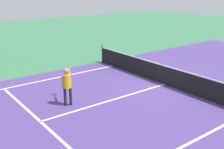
{
  "coord_description": "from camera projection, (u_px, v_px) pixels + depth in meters",
  "views": [
    {
      "loc": [
        8.58,
        -9.75,
        4.61
      ],
      "look_at": [
        -0.32,
        -2.95,
        1.0
      ],
      "focal_mm": 44.56,
      "sensor_mm": 36.0,
      "label": 1
    }
  ],
  "objects": [
    {
      "name": "ground_plane",
      "position": [
        164.0,
        84.0,
        13.54
      ],
      "size": [
        60.0,
        60.0,
        0.0
      ],
      "primitive_type": "plane",
      "color": "#38724C"
    },
    {
      "name": "line_service_near",
      "position": [
        40.0,
        121.0,
        9.84
      ],
      "size": [
        8.22,
        0.1,
        0.01
      ],
      "primitive_type": "cube",
      "color": "white",
      "rests_on": "ground_plane"
    },
    {
      "name": "court_surface_inbounds",
      "position": [
        164.0,
        84.0,
        13.54
      ],
      "size": [
        10.62,
        24.4,
        0.0
      ],
      "primitive_type": "cube",
      "color": "#4C387A",
      "rests_on": "ground_plane"
    },
    {
      "name": "line_sideline_left",
      "position": [
        14.0,
        87.0,
        13.21
      ],
      "size": [
        0.1,
        11.89,
        0.01
      ],
      "primitive_type": "cube",
      "color": "white",
      "rests_on": "ground_plane"
    },
    {
      "name": "line_center_service",
      "position": [
        112.0,
        100.0,
        11.69
      ],
      "size": [
        0.1,
        6.4,
        0.01
      ],
      "primitive_type": "cube",
      "color": "white",
      "rests_on": "ground_plane"
    },
    {
      "name": "tennis_ball_near_net",
      "position": [
        149.0,
        87.0,
        13.07
      ],
      "size": [
        0.07,
        0.07,
        0.07
      ],
      "primitive_type": "sphere",
      "color": "#CCE033",
      "rests_on": "ground_plane"
    },
    {
      "name": "net",
      "position": [
        165.0,
        75.0,
        13.39
      ],
      "size": [
        10.45,
        0.09,
        1.07
      ],
      "color": "#33383D",
      "rests_on": "ground_plane"
    },
    {
      "name": "player_near",
      "position": [
        67.0,
        83.0,
        10.92
      ],
      "size": [
        1.06,
        0.77,
        1.55
      ],
      "color": "black",
      "rests_on": "ground_plane"
    }
  ]
}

